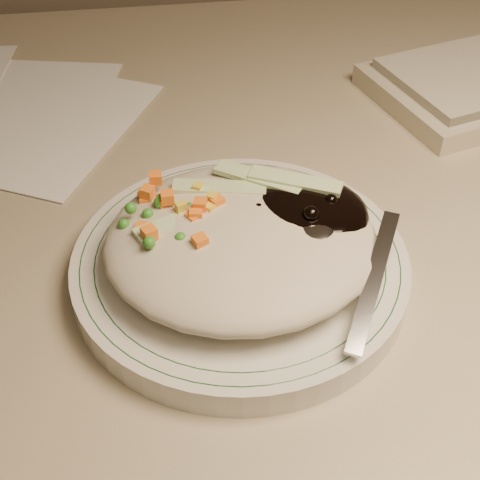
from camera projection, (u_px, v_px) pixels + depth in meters
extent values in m
cube|color=tan|center=(324.00, 162.00, 0.64)|extent=(1.40, 0.70, 0.04)
cylinder|color=silver|center=(240.00, 266.00, 0.49)|extent=(0.24, 0.24, 0.02)
torus|color=#144723|center=(240.00, 256.00, 0.48)|extent=(0.23, 0.23, 0.00)
torus|color=#144723|center=(240.00, 256.00, 0.48)|extent=(0.21, 0.21, 0.00)
ellipsoid|color=#AEA48D|center=(241.00, 240.00, 0.47)|extent=(0.19, 0.18, 0.04)
ellipsoid|color=black|center=(300.00, 215.00, 0.48)|extent=(0.10, 0.09, 0.03)
ellipsoid|color=orange|center=(174.00, 226.00, 0.47)|extent=(0.08, 0.08, 0.02)
sphere|color=black|center=(258.00, 211.00, 0.47)|extent=(0.01, 0.01, 0.01)
sphere|color=black|center=(297.00, 201.00, 0.48)|extent=(0.01, 0.01, 0.01)
sphere|color=black|center=(331.00, 201.00, 0.47)|extent=(0.01, 0.01, 0.01)
sphere|color=black|center=(316.00, 197.00, 0.48)|extent=(0.01, 0.01, 0.01)
sphere|color=black|center=(311.00, 214.00, 0.46)|extent=(0.01, 0.01, 0.01)
sphere|color=black|center=(295.00, 208.00, 0.47)|extent=(0.01, 0.01, 0.01)
sphere|color=black|center=(308.00, 197.00, 0.48)|extent=(0.01, 0.01, 0.01)
cube|color=orange|center=(167.00, 197.00, 0.47)|extent=(0.01, 0.01, 0.01)
cube|color=orange|center=(193.00, 227.00, 0.46)|extent=(0.01, 0.01, 0.01)
cube|color=orange|center=(148.00, 192.00, 0.48)|extent=(0.01, 0.01, 0.01)
cube|color=orange|center=(200.00, 205.00, 0.46)|extent=(0.01, 0.01, 0.01)
cube|color=orange|center=(196.00, 215.00, 0.46)|extent=(0.01, 0.01, 0.01)
cube|color=orange|center=(145.00, 198.00, 0.49)|extent=(0.01, 0.01, 0.01)
cube|color=orange|center=(164.00, 201.00, 0.47)|extent=(0.01, 0.01, 0.01)
cube|color=orange|center=(194.00, 219.00, 0.46)|extent=(0.01, 0.01, 0.01)
cube|color=orange|center=(217.00, 202.00, 0.47)|extent=(0.01, 0.01, 0.01)
cube|color=orange|center=(155.00, 178.00, 0.48)|extent=(0.01, 0.01, 0.01)
cube|color=orange|center=(149.00, 233.00, 0.44)|extent=(0.01, 0.01, 0.01)
cube|color=orange|center=(200.00, 242.00, 0.44)|extent=(0.01, 0.01, 0.01)
cube|color=orange|center=(142.00, 230.00, 0.46)|extent=(0.01, 0.01, 0.01)
cube|color=orange|center=(147.00, 201.00, 0.48)|extent=(0.01, 0.01, 0.01)
sphere|color=#388C28|center=(194.00, 212.00, 0.47)|extent=(0.01, 0.01, 0.01)
sphere|color=#388C28|center=(149.00, 243.00, 0.43)|extent=(0.01, 0.01, 0.01)
sphere|color=#388C28|center=(148.00, 214.00, 0.46)|extent=(0.01, 0.01, 0.01)
sphere|color=#388C28|center=(131.00, 208.00, 0.46)|extent=(0.01, 0.01, 0.01)
sphere|color=#388C28|center=(189.00, 208.00, 0.47)|extent=(0.01, 0.01, 0.01)
sphere|color=#388C28|center=(204.00, 240.00, 0.45)|extent=(0.01, 0.01, 0.01)
sphere|color=#388C28|center=(173.00, 221.00, 0.47)|extent=(0.01, 0.01, 0.01)
sphere|color=#388C28|center=(166.00, 240.00, 0.45)|extent=(0.01, 0.01, 0.01)
sphere|color=#388C28|center=(124.00, 224.00, 0.46)|extent=(0.01, 0.01, 0.01)
sphere|color=#388C28|center=(162.00, 199.00, 0.47)|extent=(0.01, 0.01, 0.01)
sphere|color=#388C28|center=(159.00, 202.00, 0.47)|extent=(0.01, 0.01, 0.01)
sphere|color=#388C28|center=(150.00, 230.00, 0.45)|extent=(0.01, 0.01, 0.01)
sphere|color=#388C28|center=(181.00, 238.00, 0.44)|extent=(0.01, 0.01, 0.01)
sphere|color=#388C28|center=(219.00, 192.00, 0.49)|extent=(0.01, 0.01, 0.01)
cube|color=yellow|center=(188.00, 208.00, 0.47)|extent=(0.01, 0.01, 0.01)
cube|color=yellow|center=(209.00, 209.00, 0.46)|extent=(0.01, 0.01, 0.01)
cube|color=yellow|center=(172.00, 207.00, 0.47)|extent=(0.01, 0.01, 0.01)
cube|color=yellow|center=(181.00, 207.00, 0.46)|extent=(0.01, 0.01, 0.01)
cube|color=yellow|center=(174.00, 223.00, 0.46)|extent=(0.01, 0.01, 0.01)
cube|color=yellow|center=(212.00, 198.00, 0.47)|extent=(0.01, 0.01, 0.01)
cube|color=yellow|center=(198.00, 188.00, 0.48)|extent=(0.01, 0.01, 0.01)
cube|color=yellow|center=(187.00, 223.00, 0.46)|extent=(0.01, 0.01, 0.01)
cube|color=#B2D18C|center=(219.00, 188.00, 0.48)|extent=(0.07, 0.03, 0.00)
cube|color=#B2D18C|center=(259.00, 178.00, 0.49)|extent=(0.06, 0.05, 0.00)
cube|color=#B2D18C|center=(182.00, 220.00, 0.46)|extent=(0.07, 0.04, 0.00)
cube|color=#B2D18C|center=(295.00, 181.00, 0.48)|extent=(0.07, 0.04, 0.00)
cube|color=#B2D18C|center=(249.00, 233.00, 0.46)|extent=(0.07, 0.04, 0.00)
ellipsoid|color=silver|center=(312.00, 226.00, 0.46)|extent=(0.05, 0.06, 0.01)
cube|color=silver|center=(374.00, 279.00, 0.44)|extent=(0.06, 0.10, 0.03)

